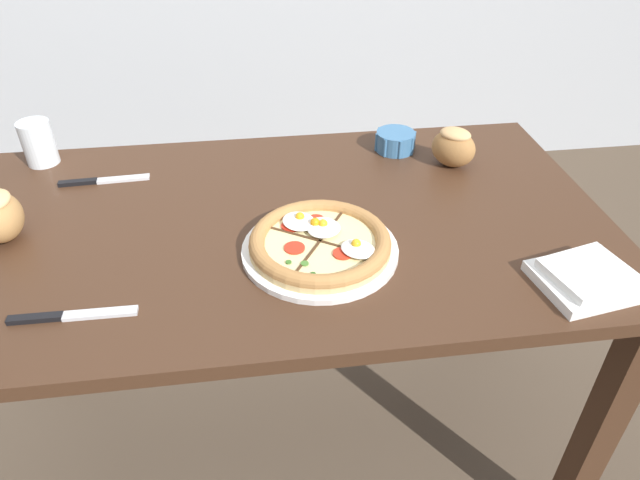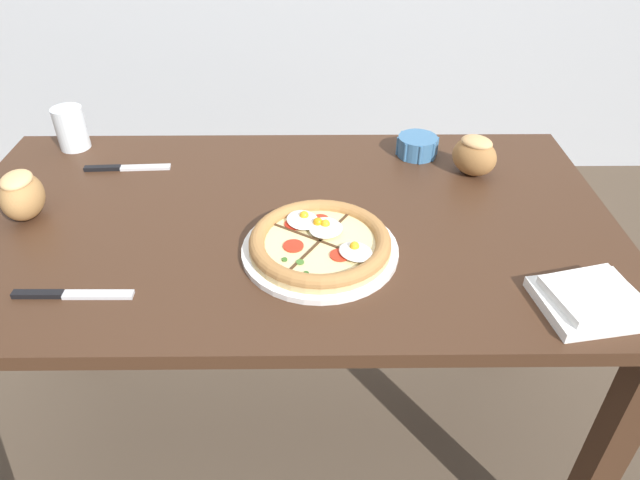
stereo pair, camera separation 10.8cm
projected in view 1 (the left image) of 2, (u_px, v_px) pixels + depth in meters
ground_plane at (287, 439)px, 1.64m from camera, size 12.00×12.00×0.00m
dining_table at (277, 261)px, 1.25m from camera, size 1.40×0.77×0.76m
pizza at (320, 244)px, 1.09m from camera, size 0.30×0.30×0.05m
ramekin_bowl at (395, 141)px, 1.42m from camera, size 0.10×0.10×0.05m
napkin_folded at (587, 278)px, 1.01m from camera, size 0.19×0.17×0.04m
bread_piece_mid at (454, 147)px, 1.35m from camera, size 0.13×0.13×0.09m
knife_main at (71, 316)px, 0.95m from camera, size 0.21×0.02×0.01m
knife_spare at (103, 180)px, 1.31m from camera, size 0.20×0.03×0.01m
water_glass at (39, 145)px, 1.36m from camera, size 0.07×0.07×0.11m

